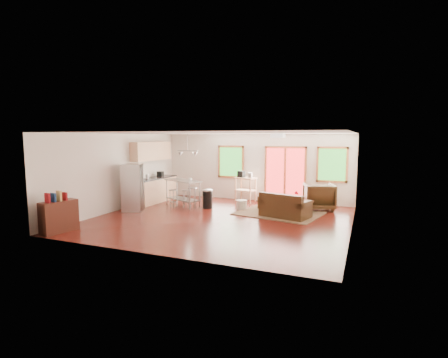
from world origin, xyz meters
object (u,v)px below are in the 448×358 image
at_px(rug, 279,213).
at_px(coffee_table, 296,203).
at_px(island, 183,188).
at_px(loveseat, 285,208).
at_px(kitchen_cart, 245,181).
at_px(ottoman, 270,202).
at_px(refrigerator, 133,187).
at_px(armchair, 319,195).

height_order(rug, coffee_table, coffee_table).
height_order(rug, island, island).
distance_m(loveseat, island, 3.86).
relative_size(rug, island, 1.60).
bearing_deg(island, loveseat, -6.35).
bearing_deg(loveseat, kitchen_cart, 149.51).
relative_size(ottoman, island, 0.41).
relative_size(loveseat, coffee_table, 1.50).
distance_m(rug, coffee_table, 0.64).
bearing_deg(loveseat, island, -170.58).
height_order(island, kitchen_cart, kitchen_cart).
relative_size(rug, loveseat, 1.59).
bearing_deg(ottoman, rug, -54.90).
distance_m(coffee_table, ottoman, 1.10).
distance_m(loveseat, kitchen_cart, 2.98).
xyz_separation_m(loveseat, refrigerator, (-4.98, -0.94, 0.49)).
bearing_deg(refrigerator, island, 26.94).
xyz_separation_m(rug, armchair, (1.11, 1.15, 0.49)).
height_order(rug, loveseat, loveseat).
bearing_deg(coffee_table, refrigerator, -162.89).
bearing_deg(rug, coffee_table, 21.33).
bearing_deg(ottoman, armchair, 16.65).
distance_m(coffee_table, kitchen_cart, 2.72).
relative_size(loveseat, ottoman, 2.44).
relative_size(coffee_table, refrigerator, 0.67).
relative_size(refrigerator, kitchen_cart, 1.35).
height_order(loveseat, armchair, armchair).
xyz_separation_m(loveseat, armchair, (0.83, 1.61, 0.19)).
relative_size(island, kitchen_cart, 1.36).
bearing_deg(kitchen_cart, loveseat, -46.26).
bearing_deg(kitchen_cart, ottoman, -37.72).
xyz_separation_m(loveseat, coffee_table, (0.22, 0.66, 0.06)).
bearing_deg(coffee_table, armchair, 57.47).
xyz_separation_m(loveseat, kitchen_cart, (-2.03, 2.12, 0.50)).
bearing_deg(island, kitchen_cart, 43.33).
xyz_separation_m(armchair, ottoman, (-1.58, -0.47, -0.28)).
distance_m(loveseat, coffee_table, 0.69).
distance_m(ottoman, island, 3.18).
distance_m(rug, loveseat, 0.61).
bearing_deg(ottoman, loveseat, -56.35).
relative_size(loveseat, refrigerator, 1.01).
xyz_separation_m(refrigerator, island, (1.16, 1.37, -0.15)).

